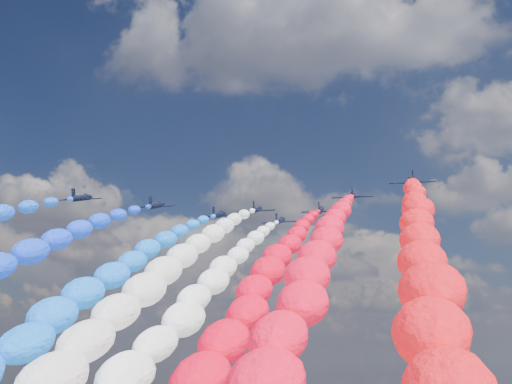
# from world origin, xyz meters

# --- Properties ---
(jet_0) EXTENTS (9.32, 12.28, 5.62)m
(jet_0) POSITION_xyz_m (-35.61, -7.09, 96.37)
(jet_0) COLOR black
(jet_1) EXTENTS (9.17, 12.18, 5.62)m
(jet_1) POSITION_xyz_m (-22.60, 3.06, 96.37)
(jet_1) COLOR black
(trail_1) EXTENTS (5.90, 102.79, 47.07)m
(trail_1) POSITION_xyz_m (-22.60, -50.06, 74.43)
(trail_1) COLOR blue
(jet_2) EXTENTS (8.82, 11.92, 5.62)m
(jet_2) POSITION_xyz_m (-11.81, 15.75, 96.37)
(jet_2) COLOR black
(trail_2) EXTENTS (5.90, 102.79, 47.07)m
(trail_2) POSITION_xyz_m (-11.81, -37.38, 74.43)
(trail_2) COLOR blue
(jet_3) EXTENTS (9.23, 12.22, 5.62)m
(jet_3) POSITION_xyz_m (-1.70, 12.22, 96.37)
(jet_3) COLOR black
(trail_3) EXTENTS (5.90, 102.79, 47.07)m
(trail_3) POSITION_xyz_m (-1.70, -40.91, 74.43)
(trail_3) COLOR silver
(jet_4) EXTENTS (8.72, 11.85, 5.62)m
(jet_4) POSITION_xyz_m (1.00, 25.91, 96.37)
(jet_4) COLOR black
(trail_4) EXTENTS (5.90, 102.79, 47.07)m
(trail_4) POSITION_xyz_m (1.00, -27.22, 74.43)
(trail_4) COLOR white
(jet_5) EXTENTS (9.27, 12.25, 5.62)m
(jet_5) POSITION_xyz_m (12.38, 16.36, 96.37)
(jet_5) COLOR black
(trail_5) EXTENTS (5.90, 102.79, 47.07)m
(trail_5) POSITION_xyz_m (12.38, -36.76, 74.43)
(trail_5) COLOR red
(jet_6) EXTENTS (9.35, 12.30, 5.62)m
(jet_6) POSITION_xyz_m (20.85, 4.08, 96.37)
(jet_6) COLOR black
(trail_6) EXTENTS (5.90, 102.79, 47.07)m
(trail_6) POSITION_xyz_m (20.85, -49.05, 74.43)
(trail_6) COLOR #FB0B2D
(jet_7) EXTENTS (9.12, 12.14, 5.62)m
(jet_7) POSITION_xyz_m (33.02, -5.12, 96.37)
(jet_7) COLOR black
(trail_7) EXTENTS (5.90, 102.79, 47.07)m
(trail_7) POSITION_xyz_m (33.02, -58.25, 74.43)
(trail_7) COLOR red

